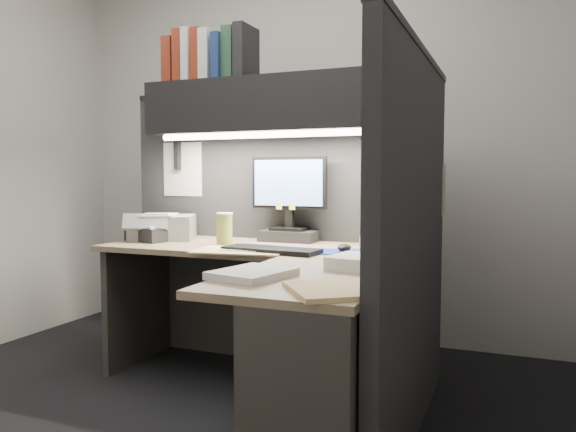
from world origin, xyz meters
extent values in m
plane|color=black|center=(0.00, 0.00, 0.00)|extent=(3.50, 3.50, 0.00)
cube|color=#B9B6B0|center=(0.00, 1.50, 1.35)|extent=(3.50, 0.04, 2.70)
cube|color=black|center=(0.03, 0.93, 0.80)|extent=(1.90, 0.06, 1.60)
cube|color=black|center=(0.98, 0.18, 0.80)|extent=(0.06, 1.50, 1.60)
cube|color=#7E6350|center=(0.10, 0.56, 0.71)|extent=(1.70, 0.68, 0.03)
cube|color=#7E6350|center=(0.65, -0.21, 0.71)|extent=(0.60, 0.85, 0.03)
cube|color=#2F2D2A|center=(0.10, 0.86, 0.35)|extent=(1.61, 0.02, 0.70)
cube|color=#2F2D2A|center=(-0.70, 0.56, 0.35)|extent=(0.04, 0.61, 0.70)
cube|color=#2F2D2A|center=(0.75, -0.43, 0.35)|extent=(0.38, 0.40, 0.70)
cube|color=black|center=(0.12, 0.75, 1.50)|extent=(1.55, 0.34, 0.30)
cylinder|color=white|center=(0.12, 0.61, 1.33)|extent=(1.32, 0.04, 0.04)
cube|color=black|center=(0.17, 0.82, 0.76)|extent=(0.32, 0.20, 0.06)
cube|color=black|center=(0.17, 0.82, 0.87)|extent=(0.05, 0.04, 0.11)
cube|color=black|center=(0.17, 0.82, 1.07)|extent=(0.45, 0.03, 0.30)
cube|color=#6893E5|center=(0.17, 0.80, 1.07)|extent=(0.41, 0.00, 0.26)
cube|color=black|center=(0.26, 0.34, 0.74)|extent=(0.51, 0.21, 0.02)
cube|color=navy|center=(0.60, 0.49, 0.73)|extent=(0.31, 0.29, 0.00)
ellipsoid|color=black|center=(0.60, 0.47, 0.75)|extent=(0.08, 0.11, 0.04)
cube|color=#C1B794|center=(0.78, 0.75, 0.78)|extent=(0.32, 0.32, 0.10)
cylinder|color=#B7AA49|center=(-0.11, 0.54, 0.81)|extent=(0.09, 0.09, 0.16)
cube|color=gray|center=(-0.57, 0.63, 0.80)|extent=(0.45, 0.42, 0.14)
cube|color=black|center=(-0.59, 0.56, 0.77)|extent=(0.32, 0.29, 0.08)
cube|color=#DCB87C|center=(0.11, 0.32, 0.73)|extent=(0.49, 0.36, 0.01)
cube|color=white|center=(0.82, 0.03, 0.76)|extent=(0.30, 0.26, 0.05)
cube|color=white|center=(0.48, -0.32, 0.74)|extent=(0.29, 0.33, 0.03)
cube|color=#DCB87C|center=(0.82, -0.47, 0.74)|extent=(0.36, 0.37, 0.02)
cube|color=maroon|center=(-0.55, 0.76, 1.79)|extent=(0.07, 0.22, 0.28)
cube|color=maroon|center=(-0.47, 0.75, 1.80)|extent=(0.06, 0.22, 0.31)
cube|color=beige|center=(-0.41, 0.73, 1.80)|extent=(0.05, 0.22, 0.31)
cube|color=maroon|center=(-0.35, 0.75, 1.80)|extent=(0.05, 0.22, 0.30)
cube|color=beige|center=(-0.28, 0.73, 1.79)|extent=(0.06, 0.22, 0.29)
cube|color=navy|center=(-0.21, 0.73, 1.78)|extent=(0.06, 0.22, 0.26)
cube|color=#21422B|center=(-0.15, 0.76, 1.80)|extent=(0.07, 0.22, 0.30)
cube|color=black|center=(-0.07, 0.74, 1.80)|extent=(0.07, 0.22, 0.31)
cube|color=white|center=(0.70, 0.90, 1.05)|extent=(0.21, 0.00, 0.28)
cube|color=white|center=(0.92, 0.90, 1.03)|extent=(0.21, 0.00, 0.28)
cube|color=white|center=(-0.60, 0.90, 1.15)|extent=(0.28, 0.00, 0.34)
cube|color=black|center=(0.95, 0.04, 1.02)|extent=(0.00, 0.18, 0.22)
cube|color=white|center=(0.95, -0.31, 0.95)|extent=(0.00, 0.21, 0.28)
camera|label=1|loc=(1.37, -2.17, 1.10)|focal=35.00mm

